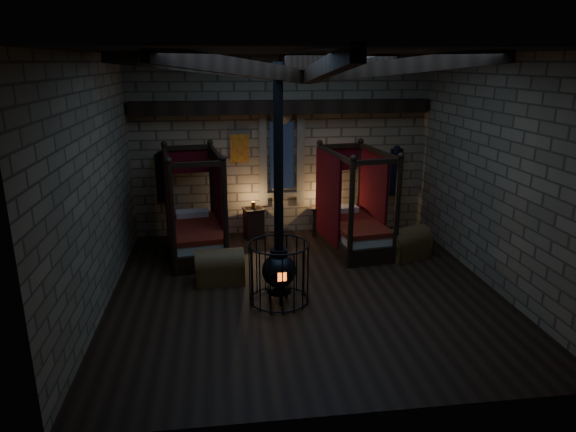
{
  "coord_description": "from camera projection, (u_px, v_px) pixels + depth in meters",
  "views": [
    {
      "loc": [
        -1.44,
        -8.56,
        4.06
      ],
      "look_at": [
        -0.23,
        0.6,
        1.27
      ],
      "focal_mm": 32.0,
      "sensor_mm": 36.0,
      "label": 1
    }
  ],
  "objects": [
    {
      "name": "bed_right",
      "position": [
        353.0,
        224.0,
        11.5
      ],
      "size": [
        1.39,
        2.26,
        2.22
      ],
      "rotation": [
        0.0,
        0.0,
        0.13
      ],
      "color": "black",
      "rests_on": "ground"
    },
    {
      "name": "trunk_left",
      "position": [
        220.0,
        267.0,
        9.76
      ],
      "size": [
        0.94,
        0.61,
        0.67
      ],
      "rotation": [
        0.0,
        0.0,
        0.04
      ],
      "color": "brown",
      "rests_on": "ground"
    },
    {
      "name": "nightstand_left",
      "position": [
        254.0,
        223.0,
        12.19
      ],
      "size": [
        0.54,
        0.53,
        0.89
      ],
      "rotation": [
        0.0,
        0.0,
        0.22
      ],
      "color": "black",
      "rests_on": "ground"
    },
    {
      "name": "room",
      "position": [
        306.0,
        81.0,
        8.48
      ],
      "size": [
        7.02,
        7.02,
        4.29
      ],
      "color": "black",
      "rests_on": "ground"
    },
    {
      "name": "bed_left",
      "position": [
        195.0,
        230.0,
        11.13
      ],
      "size": [
        1.41,
        2.28,
        2.25
      ],
      "rotation": [
        0.0,
        0.0,
        0.13
      ],
      "color": "black",
      "rests_on": "ground"
    },
    {
      "name": "nightstand_right",
      "position": [
        321.0,
        221.0,
        12.43
      ],
      "size": [
        0.5,
        0.48,
        0.75
      ],
      "rotation": [
        0.0,
        0.0,
        -0.18
      ],
      "color": "black",
      "rests_on": "ground"
    },
    {
      "name": "trunk_right",
      "position": [
        407.0,
        244.0,
        11.01
      ],
      "size": [
        1.09,
        0.91,
        0.68
      ],
      "rotation": [
        0.0,
        0.0,
        0.41
      ],
      "color": "brown",
      "rests_on": "ground"
    },
    {
      "name": "stove",
      "position": [
        279.0,
        267.0,
        8.87
      ],
      "size": [
        1.05,
        1.05,
        4.05
      ],
      "rotation": [
        0.0,
        0.0,
        0.07
      ],
      "color": "black",
      "rests_on": "ground"
    }
  ]
}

